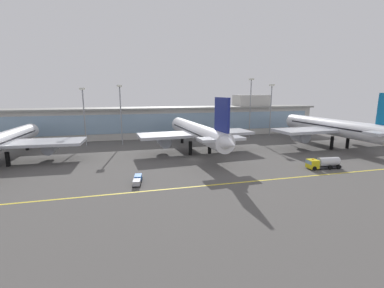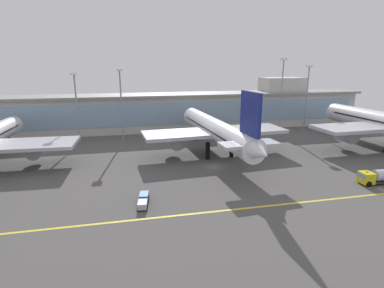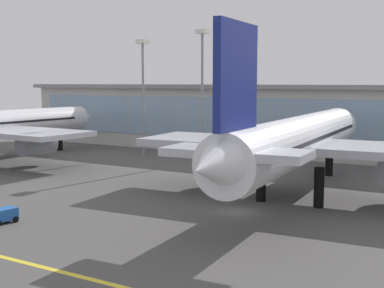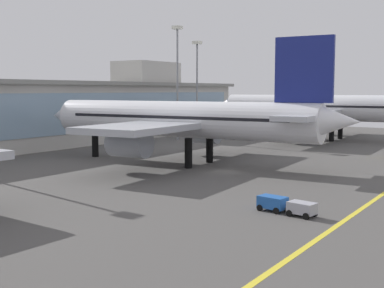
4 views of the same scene
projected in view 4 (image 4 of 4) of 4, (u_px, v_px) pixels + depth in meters
name	position (u px, v px, depth m)	size (l,w,h in m)	color
ground_plane	(224.00, 172.00, 70.36)	(193.95, 193.95, 0.00)	#514F4C
terminal_building	(22.00, 113.00, 95.76)	(141.53, 14.00, 18.24)	beige
airliner_near_right	(181.00, 120.00, 77.40)	(38.31, 52.98, 18.25)	black
airliner_far_right	(322.00, 108.00, 115.94)	(44.55, 55.03, 19.35)	black
baggage_tug_near	(286.00, 205.00, 46.45)	(2.49, 5.76, 1.40)	black
apron_light_mast_west	(197.00, 74.00, 123.92)	(1.80, 1.80, 22.97)	gray
apron_light_mast_east	(177.00, 67.00, 113.39)	(1.80, 1.80, 25.28)	gray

